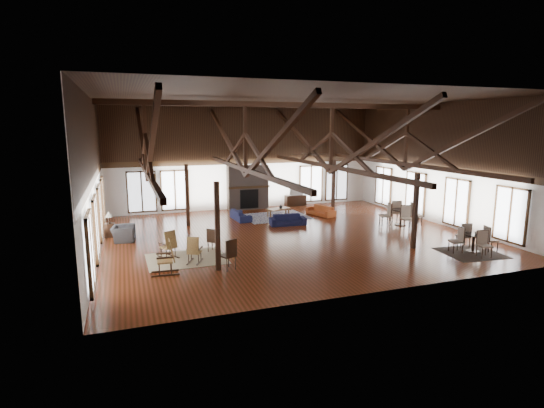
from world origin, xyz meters
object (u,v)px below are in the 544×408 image
object	(u,v)px
coffee_table	(278,209)
armchair	(123,233)
cafe_table_far	(401,214)
sofa_navy_left	(241,215)
sofa_orange	(321,211)
sofa_navy_front	(288,220)
tv_console	(295,200)
cafe_table_near	(474,239)

from	to	relation	value
coffee_table	armchair	size ratio (longest dim) A/B	1.36
coffee_table	cafe_table_far	bearing A→B (deg)	-57.79
sofa_navy_left	sofa_orange	xyz separation A→B (m)	(4.49, -0.35, 0.01)
sofa_navy_front	sofa_navy_left	size ratio (longest dim) A/B	1.03
armchair	tv_console	bearing A→B (deg)	-54.12
armchair	cafe_table_far	world-z (taller)	cafe_table_far
sofa_orange	sofa_navy_left	bearing A→B (deg)	-111.60
tv_console	sofa_orange	bearing A→B (deg)	-86.16
sofa_orange	armchair	xyz separation A→B (m)	(-10.34, -2.06, 0.07)
coffee_table	armchair	bearing A→B (deg)	175.96
armchair	cafe_table_near	size ratio (longest dim) A/B	0.52
cafe_table_far	cafe_table_near	bearing A→B (deg)	-91.43
sofa_orange	cafe_table_near	bearing A→B (deg)	0.05
sofa_navy_left	cafe_table_far	bearing A→B (deg)	-121.91
sofa_navy_left	cafe_table_near	xyz separation A→B (m)	(7.07, -8.64, 0.24)
sofa_orange	cafe_table_near	xyz separation A→B (m)	(2.57, -8.30, 0.24)
coffee_table	cafe_table_near	world-z (taller)	cafe_table_near
sofa_orange	tv_console	size ratio (longest dim) A/B	1.37
cafe_table_far	sofa_orange	bearing A→B (deg)	127.59
armchair	cafe_table_near	world-z (taller)	cafe_table_near
armchair	sofa_navy_left	bearing A→B (deg)	-59.01
sofa_navy_front	armchair	bearing A→B (deg)	-171.18
sofa_navy_left	coffee_table	distance (m)	2.11
sofa_navy_left	cafe_table_near	world-z (taller)	cafe_table_near
coffee_table	sofa_navy_left	bearing A→B (deg)	158.79
cafe_table_near	sofa_navy_front	bearing A→B (deg)	127.71
cafe_table_near	armchair	bearing A→B (deg)	154.24
sofa_navy_front	sofa_navy_left	world-z (taller)	sofa_navy_front
sofa_navy_front	tv_console	size ratio (longest dim) A/B	1.38
armchair	sofa_orange	bearing A→B (deg)	-70.12
coffee_table	tv_console	world-z (taller)	tv_console
sofa_orange	armchair	bearing A→B (deg)	-95.90
armchair	cafe_table_far	size ratio (longest dim) A/B	0.47
armchair	sofa_navy_front	bearing A→B (deg)	-78.08
sofa_orange	armchair	distance (m)	10.55
cafe_table_far	tv_console	world-z (taller)	cafe_table_far
sofa_navy_left	coffee_table	xyz separation A→B (m)	(2.10, -0.01, 0.17)
sofa_navy_front	armchair	size ratio (longest dim) A/B	1.75
sofa_orange	coffee_table	world-z (taller)	sofa_orange
coffee_table	armchair	distance (m)	8.30
cafe_table_far	sofa_navy_left	bearing A→B (deg)	151.86
sofa_navy_front	cafe_table_near	xyz separation A→B (m)	(5.17, -6.68, 0.24)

